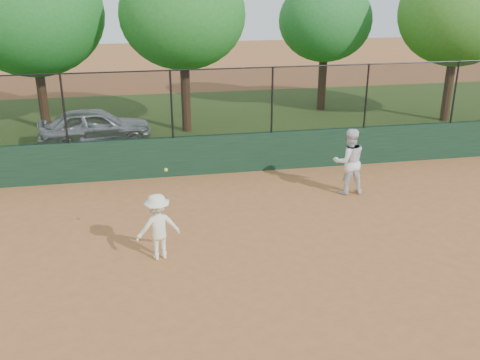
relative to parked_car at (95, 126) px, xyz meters
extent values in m
plane|color=#AD6637|center=(3.02, -9.73, -0.66)|extent=(80.00, 80.00, 0.00)
cube|color=#193923|center=(3.02, -3.73, -0.06)|extent=(26.00, 0.20, 1.20)
cube|color=#2A4816|center=(3.02, 2.27, -0.66)|extent=(36.00, 12.00, 0.01)
imported|color=#B5BABF|center=(0.00, 0.00, 0.00)|extent=(4.04, 1.98, 1.33)
imported|color=white|center=(7.15, -6.00, 0.26)|extent=(0.92, 0.72, 1.85)
imported|color=white|center=(1.83, -8.72, 0.07)|extent=(1.05, 0.74, 1.47)
sphere|color=#BCDA30|center=(2.05, -8.96, 1.43)|extent=(0.07, 0.07, 0.07)
cube|color=black|center=(3.02, -3.73, 1.54)|extent=(26.00, 0.02, 2.00)
cylinder|color=black|center=(3.02, -3.73, 2.52)|extent=(26.00, 0.04, 0.04)
cylinder|color=black|center=(-0.48, -3.73, 1.54)|extent=(0.06, 0.06, 2.00)
cylinder|color=black|center=(2.52, -3.73, 1.54)|extent=(0.06, 0.06, 2.00)
cylinder|color=black|center=(5.52, -3.73, 1.54)|extent=(0.06, 0.06, 2.00)
cylinder|color=black|center=(8.52, -3.73, 1.54)|extent=(0.06, 0.06, 2.00)
cylinder|color=black|center=(11.52, -3.73, 1.54)|extent=(0.06, 0.06, 2.00)
cylinder|color=#472D18|center=(-2.08, 2.52, 0.49)|extent=(0.36, 0.36, 2.30)
ellipsoid|color=#1D6722|center=(-2.08, 2.52, 3.68)|extent=(5.28, 4.80, 4.56)
cylinder|color=#482C1A|center=(3.36, 1.15, 0.63)|extent=(0.36, 0.36, 2.59)
ellipsoid|color=#226A22|center=(3.36, 1.15, 3.70)|extent=(4.59, 4.17, 3.96)
cylinder|color=#422B16|center=(9.64, 3.55, 0.49)|extent=(0.36, 0.36, 2.32)
ellipsoid|color=#206325|center=(9.64, 3.55, 3.20)|extent=(4.01, 3.65, 3.47)
cylinder|color=#4B301A|center=(14.08, 0.74, 0.57)|extent=(0.36, 0.36, 2.47)
ellipsoid|color=#356E1F|center=(14.08, 0.74, 3.64)|extent=(4.75, 4.31, 4.10)
camera|label=1|loc=(1.64, -19.04, 5.07)|focal=40.00mm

